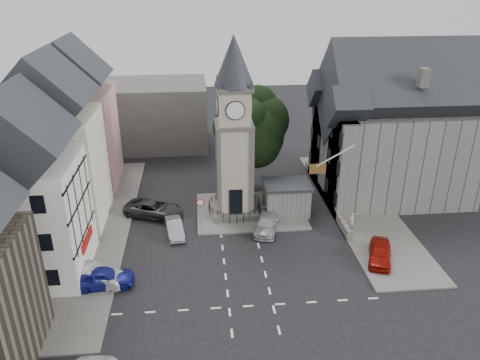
{
  "coord_description": "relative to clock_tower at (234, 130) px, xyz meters",
  "views": [
    {
      "loc": [
        -3.13,
        -30.8,
        20.98
      ],
      "look_at": [
        0.23,
        5.0,
        4.7
      ],
      "focal_mm": 35.0,
      "sensor_mm": 36.0,
      "label": 1
    }
  ],
  "objects": [
    {
      "name": "road_markings",
      "position": [
        0.0,
        -13.49,
        -8.12
      ],
      "size": [
        20.0,
        8.0,
        0.01
      ],
      "primitive_type": "cube",
      "color": "silver",
      "rests_on": "ground"
    },
    {
      "name": "car_island_east",
      "position": [
        2.5,
        -3.49,
        -7.48
      ],
      "size": [
        2.87,
        4.71,
        1.28
      ],
      "primitive_type": "imported",
      "rotation": [
        0.0,
        0.0,
        -0.26
      ],
      "color": "#AFB3B7",
      "rests_on": "ground"
    },
    {
      "name": "car_west_blue",
      "position": [
        -10.44,
        -10.37,
        -7.34
      ],
      "size": [
        4.7,
        2.2,
        1.55
      ],
      "primitive_type": "imported",
      "rotation": [
        0.0,
        0.0,
        1.65
      ],
      "color": "navy",
      "rests_on": "ground"
    },
    {
      "name": "car_west_grey",
      "position": [
        -7.5,
        0.01,
        -7.37
      ],
      "size": [
        5.96,
        4.18,
        1.51
      ],
      "primitive_type": "imported",
      "rotation": [
        0.0,
        0.0,
        1.23
      ],
      "color": "#2C2C2E",
      "rests_on": "ground"
    },
    {
      "name": "warning_sign_post",
      "position": [
        -3.2,
        -2.56,
        -6.09
      ],
      "size": [
        0.7,
        0.19,
        2.85
      ],
      "color": "black",
      "rests_on": "ground"
    },
    {
      "name": "car_island_silver",
      "position": [
        -5.48,
        -3.49,
        -7.5
      ],
      "size": [
        1.94,
        3.96,
        1.25
      ],
      "primitive_type": "imported",
      "rotation": [
        0.0,
        0.0,
        0.17
      ],
      "color": "#9B9CA4",
      "rests_on": "ground"
    },
    {
      "name": "car_east_red",
      "position": [
        10.66,
        -9.04,
        -7.4
      ],
      "size": [
        3.08,
        4.54,
        1.44
      ],
      "primitive_type": "imported",
      "rotation": [
        0.0,
        0.0,
        -0.36
      ],
      "color": "#940F08",
      "rests_on": "ground"
    },
    {
      "name": "east_boundary_wall",
      "position": [
        9.2,
        2.01,
        -7.67
      ],
      "size": [
        0.4,
        16.0,
        0.9
      ],
      "primitive_type": "cube",
      "color": "slate",
      "rests_on": "ground"
    },
    {
      "name": "town_tree",
      "position": [
        2.0,
        5.01,
        -1.15
      ],
      "size": [
        7.2,
        7.2,
        10.8
      ],
      "color": "black",
      "rests_on": "ground"
    },
    {
      "name": "pavement_east",
      "position": [
        12.0,
        0.01,
        -8.05
      ],
      "size": [
        6.0,
        26.0,
        0.14
      ],
      "primitive_type": "cube",
      "color": "#595651",
      "rests_on": "ground"
    },
    {
      "name": "east_building",
      "position": [
        15.59,
        3.01,
        -1.86
      ],
      "size": [
        14.4,
        11.4,
        12.6
      ],
      "color": "slate",
      "rests_on": "ground"
    },
    {
      "name": "car_west_silver",
      "position": [
        -11.15,
        -10.01,
        -7.36
      ],
      "size": [
        4.9,
        2.82,
        1.53
      ],
      "primitive_type": "imported",
      "rotation": [
        0.0,
        0.0,
        1.29
      ],
      "color": "#ADAEB5",
      "rests_on": "ground"
    },
    {
      "name": "ground",
      "position": [
        0.0,
        -7.99,
        -8.12
      ],
      "size": [
        120.0,
        120.0,
        0.0
      ],
      "primitive_type": "plane",
      "color": "black",
      "rests_on": "ground"
    },
    {
      "name": "stone_shelter",
      "position": [
        4.8,
        -0.49,
        -6.57
      ],
      "size": [
        4.3,
        3.3,
        3.08
      ],
      "color": "slate",
      "rests_on": "ground"
    },
    {
      "name": "flagpole",
      "position": [
        8.0,
        -3.99,
        -1.12
      ],
      "size": [
        3.68,
        0.1,
        2.74
      ],
      "color": "white",
      "rests_on": "ground"
    },
    {
      "name": "backdrop_west",
      "position": [
        -12.0,
        20.01,
        -4.12
      ],
      "size": [
        20.0,
        10.0,
        8.0
      ],
      "primitive_type": "cube",
      "color": "#4C4944",
      "rests_on": "ground"
    },
    {
      "name": "pavement_west",
      "position": [
        -12.5,
        -1.99,
        -8.05
      ],
      "size": [
        6.0,
        30.0,
        0.14
      ],
      "primitive_type": "cube",
      "color": "#595651",
      "rests_on": "ground"
    },
    {
      "name": "clock_tower",
      "position": [
        0.0,
        0.0,
        0.0
      ],
      "size": [
        4.86,
        4.86,
        16.25
      ],
      "color": "#4C4944",
      "rests_on": "ground"
    },
    {
      "name": "central_island",
      "position": [
        1.5,
        0.01,
        -8.04
      ],
      "size": [
        10.0,
        8.0,
        0.16
      ],
      "primitive_type": "cube",
      "color": "#595651",
      "rests_on": "ground"
    },
    {
      "name": "pedestrian",
      "position": [
        9.92,
        -4.15,
        -7.28
      ],
      "size": [
        0.73,
        0.67,
        1.68
      ],
      "primitive_type": "imported",
      "rotation": [
        0.0,
        0.0,
        3.72
      ],
      "color": "#B1A392",
      "rests_on": "ground"
    },
    {
      "name": "terrace_cream",
      "position": [
        -15.5,
        0.01,
        -1.54
      ],
      "size": [
        8.1,
        7.6,
        12.8
      ],
      "color": "beige",
      "rests_on": "ground"
    },
    {
      "name": "terrace_pink",
      "position": [
        -15.5,
        8.01,
        -1.54
      ],
      "size": [
        8.1,
        7.6,
        12.8
      ],
      "color": "#CB8B8C",
      "rests_on": "ground"
    },
    {
      "name": "terrace_tudor",
      "position": [
        -15.5,
        -7.99,
        -1.93
      ],
      "size": [
        8.1,
        7.6,
        12.0
      ],
      "color": "silver",
      "rests_on": "ground"
    }
  ]
}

